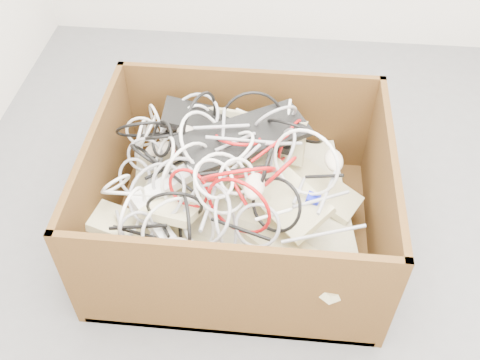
# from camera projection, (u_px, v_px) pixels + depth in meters

# --- Properties ---
(ground) EXTENTS (3.00, 3.00, 0.00)m
(ground) POSITION_uv_depth(u_px,v_px,m) (301.00, 242.00, 2.20)
(ground) COLOR #545456
(ground) RESTS_ON ground
(cardboard_box) EXTENTS (1.07, 0.89, 0.50)m
(cardboard_box) POSITION_uv_depth(u_px,v_px,m) (236.00, 213.00, 2.13)
(cardboard_box) COLOR #3E230F
(cardboard_box) RESTS_ON ground
(keyboard_pile) EXTENTS (1.11, 0.83, 0.39)m
(keyboard_pile) POSITION_uv_depth(u_px,v_px,m) (239.00, 183.00, 2.05)
(keyboard_pile) COLOR beige
(keyboard_pile) RESTS_ON cardboard_box
(mice_scatter) EXTENTS (0.77, 0.56, 0.17)m
(mice_scatter) POSITION_uv_depth(u_px,v_px,m) (224.00, 173.00, 1.95)
(mice_scatter) COLOR beige
(mice_scatter) RESTS_ON keyboard_pile
(power_strip_left) EXTENTS (0.28, 0.22, 0.13)m
(power_strip_left) POSITION_uv_depth(u_px,v_px,m) (181.00, 177.00, 1.92)
(power_strip_left) COLOR silver
(power_strip_left) RESTS_ON keyboard_pile
(power_strip_right) EXTENTS (0.22, 0.22, 0.09)m
(power_strip_right) POSITION_uv_depth(u_px,v_px,m) (155.00, 223.00, 1.84)
(power_strip_right) COLOR silver
(power_strip_right) RESTS_ON keyboard_pile
(vga_plug) EXTENTS (0.06, 0.05, 0.03)m
(vga_plug) POSITION_uv_depth(u_px,v_px,m) (313.00, 198.00, 1.89)
(vga_plug) COLOR #0C15BA
(vga_plug) RESTS_ON keyboard_pile
(cable_tangle) EXTENTS (0.96, 0.81, 0.45)m
(cable_tangle) POSITION_uv_depth(u_px,v_px,m) (207.00, 167.00, 1.93)
(cable_tangle) COLOR silver
(cable_tangle) RESTS_ON keyboard_pile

